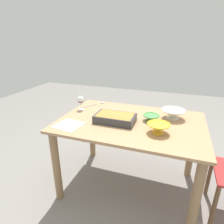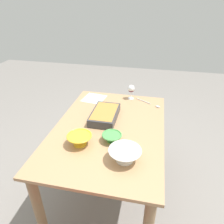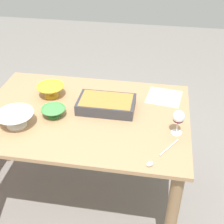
# 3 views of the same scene
# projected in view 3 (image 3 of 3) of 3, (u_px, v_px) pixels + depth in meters

# --- Properties ---
(ground_plane) EXTENTS (8.00, 8.00, 0.00)m
(ground_plane) POSITION_uv_depth(u_px,v_px,m) (89.00, 193.00, 2.42)
(ground_plane) COLOR gray
(dining_table) EXTENTS (1.35, 0.93, 0.77)m
(dining_table) POSITION_uv_depth(u_px,v_px,m) (85.00, 130.00, 2.07)
(dining_table) COLOR tan
(dining_table) RESTS_ON ground_plane
(wine_glass) EXTENTS (0.07, 0.07, 0.16)m
(wine_glass) POSITION_uv_depth(u_px,v_px,m) (178.00, 118.00, 1.76)
(wine_glass) COLOR white
(wine_glass) RESTS_ON dining_table
(casserole_dish) EXTENTS (0.37, 0.22, 0.07)m
(casserole_dish) POSITION_uv_depth(u_px,v_px,m) (106.00, 104.00, 2.00)
(casserole_dish) COLOR #38383D
(casserole_dish) RESTS_ON dining_table
(mixing_bowl) EXTENTS (0.23, 0.23, 0.09)m
(mixing_bowl) POSITION_uv_depth(u_px,v_px,m) (16.00, 118.00, 1.85)
(mixing_bowl) COLOR white
(mixing_bowl) RESTS_ON dining_table
(small_bowl) EXTENTS (0.16, 0.16, 0.06)m
(small_bowl) POSITION_uv_depth(u_px,v_px,m) (53.00, 111.00, 1.94)
(small_bowl) COLOR #4C994C
(small_bowl) RESTS_ON dining_table
(serving_bowl) EXTENTS (0.19, 0.19, 0.09)m
(serving_bowl) POSITION_uv_depth(u_px,v_px,m) (51.00, 90.00, 2.13)
(serving_bowl) COLOR yellow
(serving_bowl) RESTS_ON dining_table
(serving_spoon) EXTENTS (0.17, 0.25, 0.01)m
(serving_spoon) POSITION_uv_depth(u_px,v_px,m) (158.00, 157.00, 1.64)
(serving_spoon) COLOR silver
(serving_spoon) RESTS_ON dining_table
(napkin) EXTENTS (0.26, 0.25, 0.00)m
(napkin) POSITION_uv_depth(u_px,v_px,m) (164.00, 97.00, 2.15)
(napkin) COLOR #B2CCB7
(napkin) RESTS_ON dining_table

